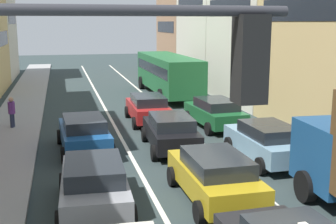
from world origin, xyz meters
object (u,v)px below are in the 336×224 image
object	(u,v)px
hatchback_centre_lane_third	(171,131)
bus_mid_queue_primary	(168,72)
traffic_light_pole	(50,189)
pedestrian_mid_sidewalk	(12,111)
wagon_left_lane_second	(94,183)
sedan_centre_lane_second	(215,175)
sedan_left_lane_third	(84,133)
coupe_centre_lane_fourth	(148,108)
wagon_right_lane_far	(215,112)
sedan_right_lane_behind_truck	(267,141)

from	to	relation	value
hatchback_centre_lane_third	bus_mid_queue_primary	bearing A→B (deg)	-9.87
traffic_light_pole	pedestrian_mid_sidewalk	bearing A→B (deg)	96.90
wagon_left_lane_second	bus_mid_queue_primary	xyz separation A→B (m)	(6.81, 19.27, 0.96)
sedan_centre_lane_second	sedan_left_lane_third	world-z (taller)	same
hatchback_centre_lane_third	coupe_centre_lane_fourth	distance (m)	5.34
sedan_centre_lane_second	wagon_left_lane_second	world-z (taller)	same
coupe_centre_lane_fourth	bus_mid_queue_primary	xyz separation A→B (m)	(3.13, 8.46, 0.96)
sedan_left_lane_third	wagon_left_lane_second	bearing A→B (deg)	176.78
sedan_centre_lane_second	wagon_right_lane_far	distance (m)	9.57
wagon_left_lane_second	hatchback_centre_lane_third	world-z (taller)	same
bus_mid_queue_primary	sedan_centre_lane_second	bearing A→B (deg)	169.99
sedan_centre_lane_second	sedan_right_lane_behind_truck	bearing A→B (deg)	-45.70
traffic_light_pole	pedestrian_mid_sidewalk	size ratio (longest dim) A/B	3.31
wagon_left_lane_second	coupe_centre_lane_fourth	world-z (taller)	same
hatchback_centre_lane_third	pedestrian_mid_sidewalk	bearing A→B (deg)	55.45
coupe_centre_lane_fourth	sedan_left_lane_third	bearing A→B (deg)	143.66
sedan_centre_lane_second	coupe_centre_lane_fourth	bearing A→B (deg)	-0.97
coupe_centre_lane_fourth	wagon_right_lane_far	world-z (taller)	same
hatchback_centre_lane_third	wagon_right_lane_far	bearing A→B (deg)	-39.91
sedan_centre_lane_second	wagon_right_lane_far	bearing A→B (deg)	-19.93
coupe_centre_lane_fourth	bus_mid_queue_primary	distance (m)	9.07
wagon_left_lane_second	sedan_right_lane_behind_truck	bearing A→B (deg)	-63.64
pedestrian_mid_sidewalk	wagon_right_lane_far	bearing A→B (deg)	-175.35
sedan_left_lane_third	wagon_right_lane_far	bearing A→B (deg)	-70.03
sedan_right_lane_behind_truck	wagon_right_lane_far	distance (m)	5.80
sedan_centre_lane_second	wagon_left_lane_second	distance (m)	3.57
sedan_left_lane_third	bus_mid_queue_primary	size ratio (longest dim) A/B	0.42
traffic_light_pole	wagon_right_lane_far	size ratio (longest dim) A/B	1.25
sedan_right_lane_behind_truck	sedan_left_lane_third	bearing A→B (deg)	65.15
wagon_left_lane_second	wagon_right_lane_far	size ratio (longest dim) A/B	0.99
pedestrian_mid_sidewalk	sedan_centre_lane_second	bearing A→B (deg)	137.33
hatchback_centre_lane_third	coupe_centre_lane_fourth	xyz separation A→B (m)	(0.07, 5.34, 0.00)
sedan_left_lane_third	wagon_right_lane_far	distance (m)	7.28
hatchback_centre_lane_third	pedestrian_mid_sidewalk	distance (m)	8.64
traffic_light_pole	pedestrian_mid_sidewalk	xyz separation A→B (m)	(-2.30, 19.01, -2.87)
sedan_right_lane_behind_truck	bus_mid_queue_primary	size ratio (longest dim) A/B	0.41
hatchback_centre_lane_third	wagon_left_lane_second	bearing A→B (deg)	149.79
hatchback_centre_lane_third	bus_mid_queue_primary	distance (m)	14.20
bus_mid_queue_primary	pedestrian_mid_sidewalk	xyz separation A→B (m)	(-10.04, -8.50, -0.81)
wagon_left_lane_second	pedestrian_mid_sidewalk	xyz separation A→B (m)	(-3.23, 10.76, 0.15)
sedan_centre_lane_second	sedan_right_lane_behind_truck	size ratio (longest dim) A/B	1.00
traffic_light_pole	sedan_right_lane_behind_truck	xyz separation A→B (m)	(7.75, 11.29, -3.02)
wagon_right_lane_far	sedan_centre_lane_second	bearing A→B (deg)	156.76
coupe_centre_lane_fourth	sedan_right_lane_behind_truck	xyz separation A→B (m)	(3.14, -7.77, 0.00)
sedan_left_lane_third	wagon_right_lane_far	world-z (taller)	same
sedan_centre_lane_second	hatchback_centre_lane_third	distance (m)	5.65
sedan_centre_lane_second	sedan_left_lane_third	bearing A→B (deg)	29.14
sedan_centre_lane_second	wagon_right_lane_far	xyz separation A→B (m)	(3.21, 9.02, 0.00)
traffic_light_pole	sedan_left_lane_third	size ratio (longest dim) A/B	1.26
traffic_light_pole	bus_mid_queue_primary	xyz separation A→B (m)	(7.74, 27.52, -2.06)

